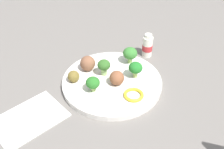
% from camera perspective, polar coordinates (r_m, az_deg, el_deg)
% --- Properties ---
extents(ground_plane, '(4.00, 4.00, 0.00)m').
position_cam_1_polar(ground_plane, '(0.78, 0.00, -2.07)').
color(ground_plane, slate).
extents(plate, '(0.28, 0.28, 0.02)m').
position_cam_1_polar(plate, '(0.77, 0.00, -1.62)').
color(plate, white).
rests_on(plate, ground_plane).
extents(broccoli_floret_back_left, '(0.04, 0.04, 0.04)m').
position_cam_1_polar(broccoli_floret_back_left, '(0.72, -4.20, -1.63)').
color(broccoli_floret_back_left, '#9CBB68').
rests_on(broccoli_floret_back_left, plate).
extents(broccoli_floret_mid_left, '(0.04, 0.04, 0.05)m').
position_cam_1_polar(broccoli_floret_mid_left, '(0.77, -1.74, 1.82)').
color(broccoli_floret_mid_left, '#98C175').
rests_on(broccoli_floret_mid_left, plate).
extents(broccoli_floret_far_rim, '(0.04, 0.04, 0.05)m').
position_cam_1_polar(broccoli_floret_far_rim, '(0.76, 4.94, 1.35)').
color(broccoli_floret_far_rim, '#A6BF69').
rests_on(broccoli_floret_far_rim, plate).
extents(broccoli_floret_center, '(0.04, 0.04, 0.05)m').
position_cam_1_polar(broccoli_floret_center, '(0.82, 3.80, 4.39)').
color(broccoli_floret_center, '#9DCD67').
rests_on(broccoli_floret_center, plate).
extents(meatball_center, '(0.04, 0.04, 0.04)m').
position_cam_1_polar(meatball_center, '(0.80, -5.10, 2.35)').
color(meatball_center, brown).
rests_on(meatball_center, plate).
extents(meatball_mid_left, '(0.03, 0.03, 0.03)m').
position_cam_1_polar(meatball_mid_left, '(0.76, -8.03, -0.39)').
color(meatball_mid_left, brown).
rests_on(meatball_mid_left, plate).
extents(meatball_front_right, '(0.04, 0.04, 0.04)m').
position_cam_1_polar(meatball_front_right, '(0.74, 0.93, -0.76)').
color(meatball_front_right, brown).
rests_on(meatball_front_right, plate).
extents(pepper_ring_center, '(0.07, 0.07, 0.01)m').
position_cam_1_polar(pepper_ring_center, '(0.72, 4.32, -4.38)').
color(pepper_ring_center, yellow).
rests_on(pepper_ring_center, plate).
extents(napkin, '(0.17, 0.12, 0.01)m').
position_cam_1_polar(napkin, '(0.71, -16.93, -8.77)').
color(napkin, white).
rests_on(napkin, ground_plane).
extents(fork, '(0.12, 0.02, 0.01)m').
position_cam_1_polar(fork, '(0.69, -16.86, -9.61)').
color(fork, silver).
rests_on(fork, napkin).
extents(knife, '(0.15, 0.02, 0.01)m').
position_cam_1_polar(knife, '(0.72, -18.20, -7.94)').
color(knife, white).
rests_on(knife, napkin).
extents(yogurt_bottle, '(0.03, 0.03, 0.08)m').
position_cam_1_polar(yogurt_bottle, '(0.88, 7.40, 5.91)').
color(yogurt_bottle, white).
rests_on(yogurt_bottle, ground_plane).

